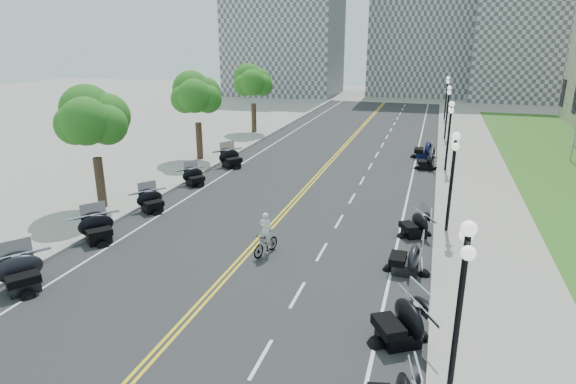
% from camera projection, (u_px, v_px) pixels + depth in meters
% --- Properties ---
extents(ground, '(160.00, 160.00, 0.00)m').
position_uv_depth(ground, '(256.00, 244.00, 22.71)').
color(ground, gray).
extents(road, '(16.00, 90.00, 0.01)m').
position_uv_depth(road, '(309.00, 185.00, 31.81)').
color(road, '#333335').
rests_on(road, ground).
extents(centerline_yellow_a, '(0.12, 90.00, 0.00)m').
position_uv_depth(centerline_yellow_a, '(307.00, 185.00, 31.84)').
color(centerline_yellow_a, yellow).
rests_on(centerline_yellow_a, road).
extents(centerline_yellow_b, '(0.12, 90.00, 0.00)m').
position_uv_depth(centerline_yellow_b, '(311.00, 185.00, 31.77)').
color(centerline_yellow_b, yellow).
rests_on(centerline_yellow_b, road).
extents(edge_line_north, '(0.12, 90.00, 0.00)m').
position_uv_depth(edge_line_north, '(408.00, 193.00, 30.02)').
color(edge_line_north, white).
rests_on(edge_line_north, road).
extents(edge_line_south, '(0.12, 90.00, 0.00)m').
position_uv_depth(edge_line_south, '(221.00, 177.00, 33.60)').
color(edge_line_south, white).
rests_on(edge_line_south, road).
extents(lane_dash_4, '(0.12, 2.00, 0.00)m').
position_uv_depth(lane_dash_4, '(261.00, 359.00, 14.52)').
color(lane_dash_4, white).
rests_on(lane_dash_4, road).
extents(lane_dash_5, '(0.12, 2.00, 0.00)m').
position_uv_depth(lane_dash_5, '(297.00, 295.00, 18.17)').
color(lane_dash_5, white).
rests_on(lane_dash_5, road).
extents(lane_dash_6, '(0.12, 2.00, 0.00)m').
position_uv_depth(lane_dash_6, '(322.00, 252.00, 21.81)').
color(lane_dash_6, white).
rests_on(lane_dash_6, road).
extents(lane_dash_7, '(0.12, 2.00, 0.00)m').
position_uv_depth(lane_dash_7, '(339.00, 221.00, 25.45)').
color(lane_dash_7, white).
rests_on(lane_dash_7, road).
extents(lane_dash_8, '(0.12, 2.00, 0.00)m').
position_uv_depth(lane_dash_8, '(352.00, 198.00, 29.09)').
color(lane_dash_8, white).
rests_on(lane_dash_8, road).
extents(lane_dash_9, '(0.12, 2.00, 0.00)m').
position_uv_depth(lane_dash_9, '(362.00, 181.00, 32.73)').
color(lane_dash_9, white).
rests_on(lane_dash_9, road).
extents(lane_dash_10, '(0.12, 2.00, 0.00)m').
position_uv_depth(lane_dash_10, '(370.00, 166.00, 36.37)').
color(lane_dash_10, white).
rests_on(lane_dash_10, road).
extents(lane_dash_11, '(0.12, 2.00, 0.00)m').
position_uv_depth(lane_dash_11, '(377.00, 155.00, 40.02)').
color(lane_dash_11, white).
rests_on(lane_dash_11, road).
extents(lane_dash_12, '(0.12, 2.00, 0.00)m').
position_uv_depth(lane_dash_12, '(382.00, 145.00, 43.66)').
color(lane_dash_12, white).
rests_on(lane_dash_12, road).
extents(lane_dash_13, '(0.12, 2.00, 0.00)m').
position_uv_depth(lane_dash_13, '(387.00, 137.00, 47.30)').
color(lane_dash_13, white).
rests_on(lane_dash_13, road).
extents(lane_dash_14, '(0.12, 2.00, 0.00)m').
position_uv_depth(lane_dash_14, '(391.00, 130.00, 50.94)').
color(lane_dash_14, white).
rests_on(lane_dash_14, road).
extents(lane_dash_15, '(0.12, 2.00, 0.00)m').
position_uv_depth(lane_dash_15, '(394.00, 124.00, 54.58)').
color(lane_dash_15, white).
rests_on(lane_dash_15, road).
extents(lane_dash_16, '(0.12, 2.00, 0.00)m').
position_uv_depth(lane_dash_16, '(397.00, 118.00, 58.23)').
color(lane_dash_16, white).
rests_on(lane_dash_16, road).
extents(lane_dash_17, '(0.12, 2.00, 0.00)m').
position_uv_depth(lane_dash_17, '(400.00, 114.00, 61.87)').
color(lane_dash_17, white).
rests_on(lane_dash_17, road).
extents(lane_dash_18, '(0.12, 2.00, 0.00)m').
position_uv_depth(lane_dash_18, '(402.00, 109.00, 65.51)').
color(lane_dash_18, white).
rests_on(lane_dash_18, road).
extents(lane_dash_19, '(0.12, 2.00, 0.00)m').
position_uv_depth(lane_dash_19, '(405.00, 106.00, 69.15)').
color(lane_dash_19, white).
rests_on(lane_dash_19, road).
extents(sidewalk_north, '(5.00, 90.00, 0.15)m').
position_uv_depth(sidewalk_north, '(478.00, 199.00, 28.85)').
color(sidewalk_north, '#9E9991').
rests_on(sidewalk_north, ground).
extents(sidewalk_south, '(5.00, 90.00, 0.15)m').
position_uv_depth(sidewalk_south, '(169.00, 172.00, 34.72)').
color(sidewalk_south, '#9E9991').
rests_on(sidewalk_south, ground).
extents(lawn, '(9.00, 60.00, 0.10)m').
position_uv_depth(lawn, '(576.00, 174.00, 34.19)').
color(lawn, '#356023').
rests_on(lawn, ground).
extents(distant_block_a, '(18.00, 14.00, 26.00)m').
position_uv_depth(distant_block_a, '(285.00, 15.00, 80.22)').
color(distant_block_a, gray).
rests_on(distant_block_a, ground).
extents(distant_block_b, '(16.00, 12.00, 30.00)m').
position_uv_depth(distant_block_b, '(423.00, 2.00, 78.92)').
color(distant_block_b, gray).
rests_on(distant_block_b, ground).
extents(distant_block_c, '(20.00, 14.00, 22.00)m').
position_uv_depth(distant_block_c, '(544.00, 26.00, 72.38)').
color(distant_block_c, gray).
rests_on(distant_block_c, ground).
extents(street_lamp_1, '(0.50, 1.20, 4.90)m').
position_uv_depth(street_lamp_1, '(459.00, 313.00, 12.23)').
color(street_lamp_1, black).
rests_on(street_lamp_1, sidewalk_north).
extents(street_lamp_2, '(0.50, 1.20, 4.90)m').
position_uv_depth(street_lamp_2, '(451.00, 183.00, 23.15)').
color(street_lamp_2, black).
rests_on(street_lamp_2, sidewalk_north).
extents(street_lamp_3, '(0.50, 1.20, 4.90)m').
position_uv_depth(street_lamp_3, '(448.00, 137.00, 34.08)').
color(street_lamp_3, black).
rests_on(street_lamp_3, sidewalk_north).
extents(street_lamp_4, '(0.50, 1.20, 4.90)m').
position_uv_depth(street_lamp_4, '(447.00, 113.00, 45.00)').
color(street_lamp_4, black).
rests_on(street_lamp_4, sidewalk_north).
extents(street_lamp_5, '(0.50, 1.20, 4.90)m').
position_uv_depth(street_lamp_5, '(446.00, 98.00, 55.93)').
color(street_lamp_5, black).
rests_on(street_lamp_5, sidewalk_north).
extents(tree_2, '(4.80, 4.80, 9.20)m').
position_uv_depth(tree_2, '(93.00, 126.00, 25.87)').
color(tree_2, '#235619').
rests_on(tree_2, sidewalk_south).
extents(tree_3, '(4.80, 4.80, 9.20)m').
position_uv_depth(tree_3, '(197.00, 100.00, 36.80)').
color(tree_3, '#235619').
rests_on(tree_3, sidewalk_south).
extents(tree_4, '(4.80, 4.80, 9.20)m').
position_uv_depth(tree_4, '(253.00, 86.00, 47.72)').
color(tree_4, '#235619').
rests_on(tree_4, sidewalk_south).
extents(motorcycle_n_4, '(3.07, 3.07, 1.56)m').
position_uv_depth(motorcycle_n_4, '(399.00, 321.00, 15.13)').
color(motorcycle_n_4, black).
rests_on(motorcycle_n_4, road).
extents(motorcycle_n_5, '(2.13, 2.13, 1.43)m').
position_uv_depth(motorcycle_n_5, '(406.00, 257.00, 19.71)').
color(motorcycle_n_5, black).
rests_on(motorcycle_n_5, road).
extents(motorcycle_n_6, '(2.57, 2.57, 1.32)m').
position_uv_depth(motorcycle_n_6, '(415.00, 224.00, 23.37)').
color(motorcycle_n_6, black).
rests_on(motorcycle_n_6, road).
extents(motorcycle_n_9, '(2.15, 2.15, 1.32)m').
position_uv_depth(motorcycle_n_9, '(426.00, 161.00, 35.41)').
color(motorcycle_n_9, black).
rests_on(motorcycle_n_9, road).
extents(motorcycle_n_10, '(2.26, 2.26, 1.56)m').
position_uv_depth(motorcycle_n_10, '(424.00, 149.00, 38.69)').
color(motorcycle_n_10, black).
rests_on(motorcycle_n_10, road).
extents(motorcycle_s_4, '(3.02, 3.02, 1.52)m').
position_uv_depth(motorcycle_s_4, '(21.00, 272.00, 18.30)').
color(motorcycle_s_4, black).
rests_on(motorcycle_s_4, road).
extents(motorcycle_s_5, '(2.91, 2.91, 1.45)m').
position_uv_depth(motorcycle_s_5, '(97.00, 228.00, 22.71)').
color(motorcycle_s_5, black).
rests_on(motorcycle_s_5, road).
extents(motorcycle_s_6, '(2.62, 2.62, 1.32)m').
position_uv_depth(motorcycle_s_6, '(152.00, 200.00, 26.74)').
color(motorcycle_s_6, black).
rests_on(motorcycle_s_6, road).
extents(motorcycle_s_7, '(2.55, 2.55, 1.28)m').
position_uv_depth(motorcycle_s_7, '(195.00, 176.00, 31.52)').
color(motorcycle_s_7, black).
rests_on(motorcycle_s_7, road).
extents(motorcycle_s_8, '(3.01, 3.01, 1.51)m').
position_uv_depth(motorcycle_s_8, '(231.00, 157.00, 35.96)').
color(motorcycle_s_8, black).
rests_on(motorcycle_s_8, road).
extents(bicycle, '(0.98, 1.79, 1.03)m').
position_uv_depth(bicycle, '(266.00, 244.00, 21.42)').
color(bicycle, '#A51414').
rests_on(bicycle, road).
extents(cyclist_rider, '(0.60, 0.39, 1.65)m').
position_uv_depth(cyclist_rider, '(265.00, 216.00, 21.01)').
color(cyclist_rider, silver).
rests_on(cyclist_rider, bicycle).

